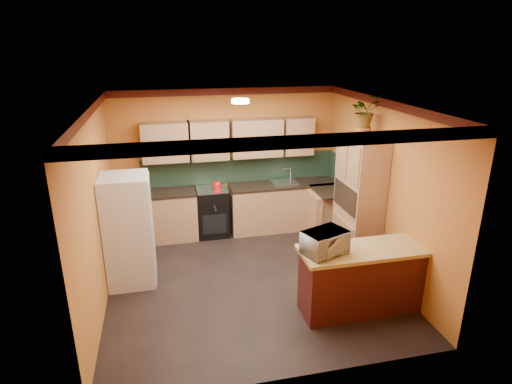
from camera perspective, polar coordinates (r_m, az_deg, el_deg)
room_shell at (r=6.23m, az=-1.31°, el=6.44°), size 4.24×4.24×2.72m
base_cabinets_back at (r=8.21m, az=-1.50°, el=-2.37°), size 3.65×0.60×0.88m
countertop_back at (r=8.05m, az=-1.53°, el=0.67°), size 3.65×0.62×0.04m
stove at (r=8.11m, az=-5.84°, el=-2.62°), size 0.58×0.58×0.91m
kettle at (r=7.89m, az=-5.21°, el=0.97°), size 0.18×0.18×0.18m
sink at (r=8.21m, az=3.78°, el=1.28°), size 0.48×0.40×0.03m
base_cabinets_right at (r=8.11m, az=9.87°, el=-2.95°), size 0.60×0.80×0.88m
countertop_right at (r=7.95m, az=10.06°, el=0.12°), size 0.62×0.80×0.04m
fridge at (r=6.61m, az=-16.64°, el=-4.96°), size 0.68×0.66×1.70m
pantry at (r=7.07m, az=13.52°, el=-1.30°), size 0.48×0.90×2.10m
fern_pot at (r=6.81m, az=14.08°, el=7.77°), size 0.22×0.22×0.16m
fern at (r=6.75m, az=14.31°, el=10.45°), size 0.51×0.46×0.49m
breakfast_bar at (r=6.09m, az=14.67°, el=-11.32°), size 1.80×0.55×0.88m
bar_top at (r=5.87m, az=15.06°, el=-7.41°), size 1.90×0.65×0.05m
microwave at (r=5.54m, az=9.16°, el=-6.63°), size 0.65×0.54×0.30m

